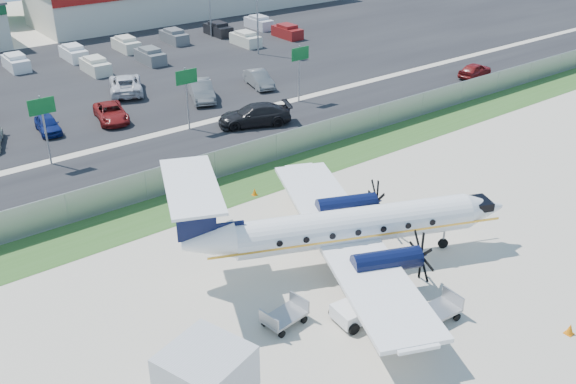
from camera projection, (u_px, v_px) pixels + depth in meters
ground at (358, 274)px, 32.95m from camera, size 170.00×170.00×0.00m
grass_verge at (232, 189)px, 41.46m from camera, size 170.00×4.00×0.02m
access_road at (180, 154)px, 46.42m from camera, size 170.00×8.00×0.02m
parking_lot at (75, 83)px, 61.33m from camera, size 170.00×32.00×0.02m
perimeter_fence at (215, 165)px, 42.42m from camera, size 120.00×0.06×1.99m
sign_left at (43, 116)px, 43.27m from camera, size 1.80×0.26×5.00m
sign_mid at (187, 85)px, 49.15m from camera, size 1.80×0.26×5.00m
sign_right at (300, 61)px, 55.03m from camera, size 1.80×0.26×5.00m
light_pole_ne at (257, 6)px, 68.21m from camera, size 0.90×0.35×9.09m
aircraft at (347, 227)px, 32.98m from camera, size 18.09×17.58×5.60m
pushback_tug at (361, 307)px, 29.53m from camera, size 2.46×1.85×1.27m
baggage_cart_near at (284, 316)px, 29.17m from camera, size 2.19×1.50×1.07m
baggage_cart_far at (437, 310)px, 29.47m from camera, size 2.22×1.41×1.13m
cone_port_wing at (570, 329)px, 28.69m from camera, size 0.38×0.38×0.54m
cone_starboard_wing at (255, 192)px, 40.69m from camera, size 0.34×0.34×0.48m
road_car_mid at (255, 125)px, 51.65m from camera, size 6.30×4.33×1.69m
road_car_east at (474, 77)px, 63.10m from camera, size 4.36×2.26×1.42m
parked_car_b at (49, 132)px, 50.26m from camera, size 1.99×4.03×1.32m
parked_car_c at (112, 121)px, 52.51m from camera, size 3.22×5.26×1.36m
parked_car_d at (202, 99)px, 57.17m from camera, size 3.58×5.52×1.72m
parked_car_e at (259, 86)px, 60.47m from camera, size 2.56×4.77×1.49m
parked_car_g at (127, 93)px, 58.83m from camera, size 4.83×6.66×1.68m
far_parking_rows at (57, 71)px, 64.88m from camera, size 56.00×10.00×1.60m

